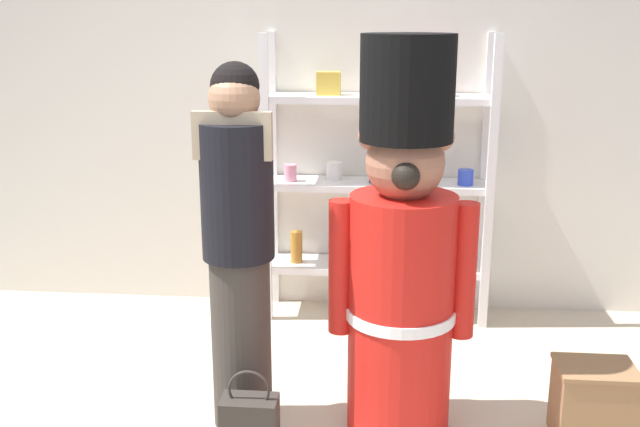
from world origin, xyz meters
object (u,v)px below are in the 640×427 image
Objects in this scene: teddy_bear_guard at (402,258)px; shopping_bag at (250,427)px; display_crate at (593,403)px; merchandise_shelf at (377,179)px; person_shopper at (239,242)px.

shopping_bag is at bearing -153.23° from teddy_bear_guard.
shopping_bag is 1.16× the size of display_crate.
merchandise_shelf is 0.99× the size of teddy_bear_guard.
display_crate is (1.47, 0.28, 0.03)m from shopping_bag.
teddy_bear_guard is at bearing 1.31° from person_shopper.
teddy_bear_guard is (0.13, -1.32, -0.05)m from merchandise_shelf.
person_shopper is (-0.58, -1.34, 0.00)m from merchandise_shelf.
merchandise_shelf is at bearing 66.51° from person_shopper.
shopping_bag is (0.09, -0.30, -0.72)m from person_shopper.
display_crate is (0.85, -0.04, -0.63)m from teddy_bear_guard.
shopping_bag is at bearing -73.86° from person_shopper.
merchandise_shelf is at bearing 73.15° from shopping_bag.
merchandise_shelf is 1.33m from teddy_bear_guard.
person_shopper is at bearing -113.49° from merchandise_shelf.
merchandise_shelf is 1.85m from shopping_bag.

